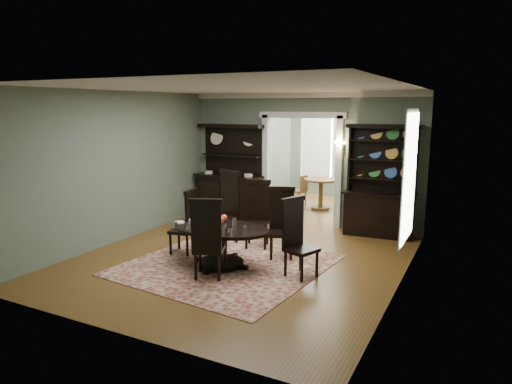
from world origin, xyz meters
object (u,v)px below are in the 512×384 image
(dining_table, at_px, (221,239))
(parlor_table, at_px, (321,189))
(welsh_dresser, at_px, (380,196))
(sideboard, at_px, (230,185))

(dining_table, relative_size, parlor_table, 2.01)
(dining_table, relative_size, welsh_dresser, 0.76)
(welsh_dresser, relative_size, parlor_table, 2.64)
(sideboard, distance_m, welsh_dresser, 3.63)
(sideboard, height_order, parlor_table, sideboard)
(dining_table, xyz_separation_m, parlor_table, (0.08, 4.95, 0.05))
(sideboard, xyz_separation_m, welsh_dresser, (3.63, 0.01, 0.05))
(welsh_dresser, height_order, parlor_table, welsh_dresser)
(welsh_dresser, bearing_deg, parlor_table, 133.31)
(parlor_table, bearing_deg, sideboard, -133.80)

